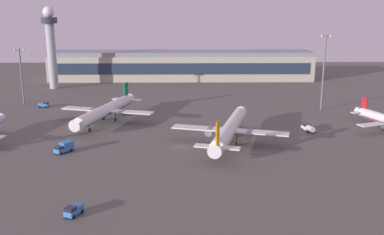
{
  "coord_description": "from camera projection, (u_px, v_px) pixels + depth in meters",
  "views": [
    {
      "loc": [
        1.31,
        -125.04,
        40.75
      ],
      "look_at": [
        3.52,
        20.16,
        4.0
      ],
      "focal_mm": 40.8,
      "sensor_mm": 36.0,
      "label": 1
    }
  ],
  "objects": [
    {
      "name": "apron_light_central",
      "position": [
        324.0,
        68.0,
        174.51
      ],
      "size": [
        4.8,
        0.9,
        30.43
      ],
      "color": "slate",
      "rests_on": "ground"
    },
    {
      "name": "catering_truck",
      "position": [
        64.0,
        147.0,
        125.76
      ],
      "size": [
        5.2,
        5.96,
        3.05
      ],
      "rotation": [
        0.0,
        0.0,
        2.52
      ],
      "color": "#3372BF",
      "rests_on": "ground"
    },
    {
      "name": "fuel_truck",
      "position": [
        308.0,
        128.0,
        147.15
      ],
      "size": [
        3.41,
        6.59,
        2.35
      ],
      "rotation": [
        0.0,
        0.0,
        0.2
      ],
      "color": "white",
      "rests_on": "ground"
    },
    {
      "name": "apron_light_west",
      "position": [
        21.0,
        73.0,
        185.24
      ],
      "size": [
        4.8,
        0.9,
        23.98
      ],
      "color": "slate",
      "rests_on": "ground"
    },
    {
      "name": "cargo_loader",
      "position": [
        74.0,
        210.0,
        87.54
      ],
      "size": [
        3.48,
        4.58,
        2.25
      ],
      "rotation": [
        0.0,
        0.0,
        2.72
      ],
      "color": "#3372BF",
      "rests_on": "ground"
    },
    {
      "name": "ground_plane",
      "position": [
        181.0,
        147.0,
        131.19
      ],
      "size": [
        416.0,
        416.0,
        0.0
      ],
      "primitive_type": "plane",
      "color": "#56544F"
    },
    {
      "name": "airplane_mid_apron",
      "position": [
        230.0,
        129.0,
        133.48
      ],
      "size": [
        35.67,
        45.43,
        11.86
      ],
      "rotation": [
        0.0,
        0.0,
        -0.27
      ],
      "color": "silver",
      "rests_on": "ground"
    },
    {
      "name": "control_tower",
      "position": [
        51.0,
        42.0,
        220.04
      ],
      "size": [
        8.0,
        8.0,
        41.31
      ],
      "color": "#A8A8B2",
      "rests_on": "ground"
    },
    {
      "name": "terminal_building",
      "position": [
        181.0,
        65.0,
        252.16
      ],
      "size": [
        149.46,
        22.4,
        16.4
      ],
      "color": "#B2AD99",
      "rests_on": "ground"
    },
    {
      "name": "maintenance_van",
      "position": [
        44.0,
        105.0,
        182.78
      ],
      "size": [
        4.37,
        2.51,
        2.25
      ],
      "rotation": [
        0.0,
        0.0,
        4.58
      ],
      "color": "#3372BF",
      "rests_on": "ground"
    },
    {
      "name": "airplane_near_gate",
      "position": [
        106.0,
        110.0,
        158.5
      ],
      "size": [
        34.83,
        44.35,
        11.59
      ],
      "rotation": [
        0.0,
        0.0,
        2.86
      ],
      "color": "silver",
      "rests_on": "ground"
    }
  ]
}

